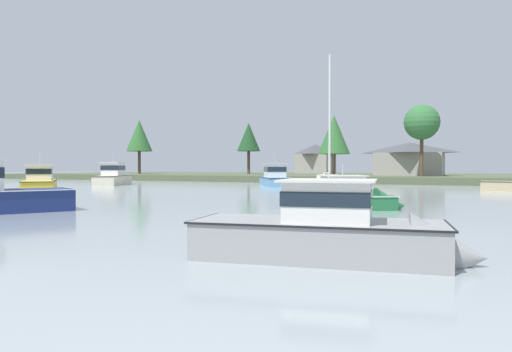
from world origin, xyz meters
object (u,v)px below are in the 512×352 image
(cruiser_green, at_px, (351,202))
(cruiser_cream, at_px, (115,179))
(cruiser_yellow, at_px, (41,185))
(cruiser_skyblue, at_px, (274,180))
(cruiser_grey, at_px, (345,243))
(sailboat_orange, at_px, (328,192))

(cruiser_green, height_order, cruiser_cream, cruiser_cream)
(cruiser_yellow, relative_size, cruiser_cream, 0.94)
(cruiser_yellow, bearing_deg, cruiser_skyblue, 56.68)
(cruiser_skyblue, distance_m, cruiser_cream, 22.71)
(cruiser_green, distance_m, cruiser_cream, 46.62)
(cruiser_cream, bearing_deg, cruiser_yellow, -70.30)
(cruiser_grey, height_order, sailboat_orange, sailboat_orange)
(cruiser_grey, height_order, cruiser_cream, cruiser_cream)
(cruiser_grey, distance_m, sailboat_orange, 29.39)
(cruiser_skyblue, distance_m, sailboat_orange, 21.26)
(cruiser_grey, distance_m, cruiser_cream, 58.36)
(sailboat_orange, bearing_deg, cruiser_cream, 162.32)
(cruiser_skyblue, height_order, sailboat_orange, sailboat_orange)
(cruiser_green, bearing_deg, sailboat_orange, 112.05)
(cruiser_yellow, bearing_deg, sailboat_orange, 13.16)
(cruiser_yellow, height_order, cruiser_cream, cruiser_cream)
(cruiser_yellow, height_order, cruiser_green, cruiser_yellow)
(cruiser_yellow, distance_m, cruiser_cream, 18.68)
(cruiser_grey, relative_size, sailboat_orange, 0.58)
(cruiser_skyblue, relative_size, cruiser_cream, 1.04)
(cruiser_yellow, relative_size, cruiser_grey, 1.22)
(cruiser_yellow, height_order, cruiser_grey, cruiser_yellow)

